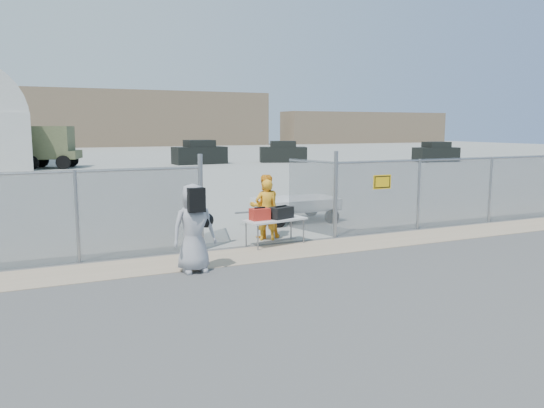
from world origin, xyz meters
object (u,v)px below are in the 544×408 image
visitor (194,228)px  utility_trailer (296,209)px  folding_table (275,232)px  security_worker_right (265,206)px  security_worker_left (266,210)px

visitor → utility_trailer: visitor is taller
visitor → utility_trailer: (4.86, 4.63, -0.55)m
visitor → folding_table: bearing=30.2°
folding_table → security_worker_right: (0.12, 0.98, 0.56)m
security_worker_left → security_worker_right: (0.10, 0.34, 0.05)m
utility_trailer → visitor: bearing=-134.5°
security_worker_left → visitor: 3.61m
utility_trailer → folding_table: bearing=-123.7°
security_worker_right → utility_trailer: security_worker_right is taller
visitor → security_worker_right: bearing=41.6°
folding_table → utility_trailer: 3.63m
folding_table → visitor: (-2.74, -1.68, 0.62)m
folding_table → utility_trailer: (2.12, 2.95, 0.07)m
utility_trailer → security_worker_left: bearing=-130.3°
folding_table → security_worker_right: security_worker_right is taller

